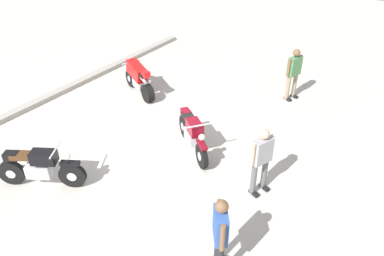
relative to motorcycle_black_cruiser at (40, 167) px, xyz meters
The scene contains 8 objects.
ground_plane 3.10m from the motorcycle_black_cruiser, 22.47° to the right, with size 40.00×40.00×0.00m, color #B7B2A8.
curb_edge 4.47m from the motorcycle_black_cruiser, 50.52° to the left, with size 14.00×0.30×0.15m, color #9C978F.
motorcycle_black_cruiser is the anchor object (origin of this frame).
motorcycle_maroon_cruiser 3.78m from the motorcycle_black_cruiser, 34.69° to the right, with size 1.38×1.72×1.09m.
motorcycle_red_sportbike 4.96m from the motorcycle_black_cruiser, 13.77° to the left, with size 1.03×1.85×1.14m.
person_in_blue_shirt 4.63m from the motorcycle_black_cruiser, 86.25° to the right, with size 0.58×0.51×1.70m.
person_in_green_shirt 8.04m from the motorcycle_black_cruiser, 23.75° to the right, with size 0.65×0.43×1.72m.
person_in_gray_shirt 5.05m from the motorcycle_black_cruiser, 58.49° to the right, with size 0.64×0.44×1.69m.
Camera 1 is at (-6.36, -5.42, 5.88)m, focal length 34.45 mm.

